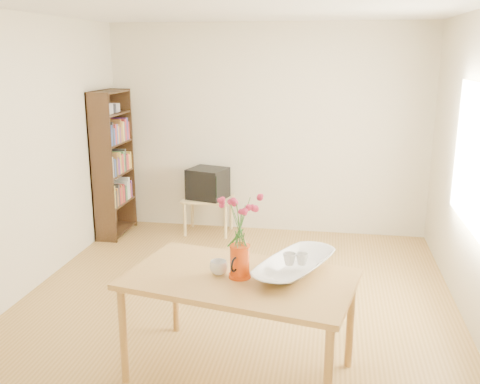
% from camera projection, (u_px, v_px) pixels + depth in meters
% --- Properties ---
extents(room, '(4.50, 4.50, 4.50)m').
position_uv_depth(room, '(237.00, 167.00, 4.53)').
color(room, olive).
rests_on(room, ground).
extents(table, '(1.69, 1.17, 0.75)m').
position_uv_depth(table, '(240.00, 286.00, 3.68)').
color(table, '#AF7C3C').
rests_on(table, ground).
extents(tv_stand, '(0.60, 0.45, 0.46)m').
position_uv_depth(tv_stand, '(208.00, 203.00, 6.76)').
color(tv_stand, tan).
rests_on(tv_stand, ground).
extents(bookshelf, '(0.28, 0.70, 1.80)m').
position_uv_depth(bookshelf, '(113.00, 169.00, 6.62)').
color(bookshelf, black).
rests_on(bookshelf, ground).
extents(pitcher, '(0.15, 0.23, 0.23)m').
position_uv_depth(pitcher, '(240.00, 262.00, 3.63)').
color(pitcher, '#D7410C').
rests_on(pitcher, table).
extents(flowers, '(0.27, 0.27, 0.38)m').
position_uv_depth(flowers, '(240.00, 220.00, 3.55)').
color(flowers, '#BB2C52').
rests_on(flowers, pitcher).
extents(mug, '(0.14, 0.14, 0.10)m').
position_uv_depth(mug, '(219.00, 267.00, 3.70)').
color(mug, white).
rests_on(mug, table).
extents(bowl, '(0.71, 0.71, 0.51)m').
position_uv_depth(bowl, '(296.00, 237.00, 3.68)').
color(bowl, white).
rests_on(bowl, table).
extents(teacup_a, '(0.11, 0.11, 0.07)m').
position_uv_depth(teacup_a, '(290.00, 243.00, 3.70)').
color(teacup_a, white).
rests_on(teacup_a, bowl).
extents(teacup_b, '(0.11, 0.11, 0.07)m').
position_uv_depth(teacup_b, '(302.00, 243.00, 3.71)').
color(teacup_b, white).
rests_on(teacup_b, bowl).
extents(television, '(0.53, 0.51, 0.38)m').
position_uv_depth(television, '(208.00, 183.00, 6.70)').
color(television, black).
rests_on(television, tv_stand).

